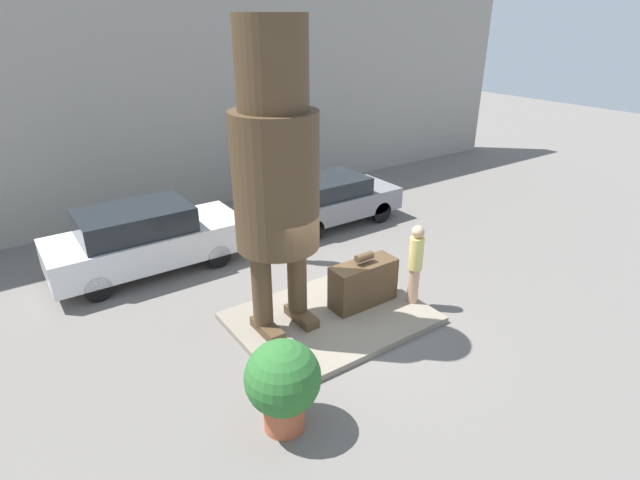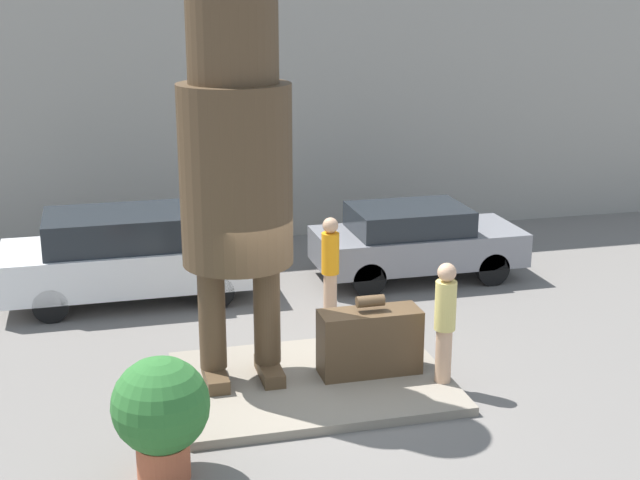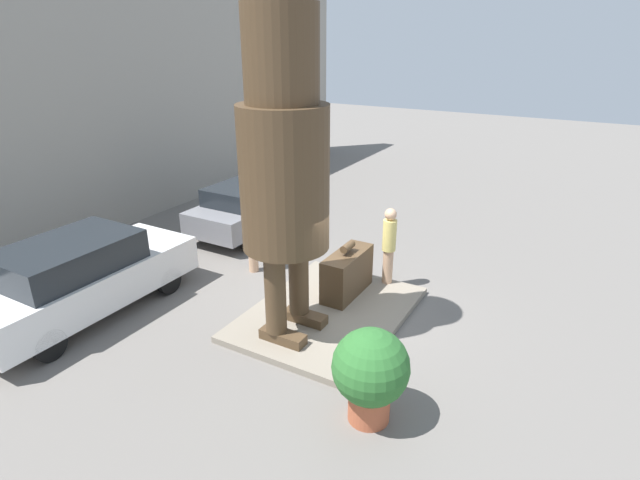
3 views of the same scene
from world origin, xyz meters
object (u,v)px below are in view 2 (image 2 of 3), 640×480
giant_suitcase (370,341)px  tourist (445,318)px  planter_pot (161,411)px  parked_car_white (128,255)px  parked_car_grey (415,240)px  worker_hivis (330,264)px  statue_figure (235,149)px

giant_suitcase → tourist: size_ratio=0.83×
planter_pot → parked_car_white: bearing=90.8°
giant_suitcase → parked_car_grey: size_ratio=0.37×
planter_pot → worker_hivis: 5.58m
giant_suitcase → parked_car_white: 5.46m
parked_car_white → parked_car_grey: size_ratio=1.15×
planter_pot → worker_hivis: size_ratio=0.84×
parked_car_white → worker_hivis: 3.79m
tourist → parked_car_grey: (1.35, 4.84, -0.32)m
statue_figure → giant_suitcase: bearing=-9.8°
tourist → parked_car_white: bearing=129.9°
parked_car_white → planter_pot: bearing=-89.2°
giant_suitcase → worker_hivis: worker_hivis is taller
statue_figure → parked_car_white: size_ratio=1.24×
statue_figure → giant_suitcase: size_ratio=3.87×
parked_car_grey → worker_hivis: bearing=-142.1°
giant_suitcase → planter_pot: 3.70m
parked_car_grey → planter_pot: planter_pot is taller
tourist → parked_car_grey: tourist is taller
parked_car_white → giant_suitcase: bearing=-53.8°
parked_car_grey → planter_pot: (-5.41, -6.24, 0.09)m
giant_suitcase → parked_car_white: (-3.22, 4.40, 0.24)m
statue_figure → giant_suitcase: 3.40m
giant_suitcase → tourist: tourist is taller
parked_car_white → worker_hivis: size_ratio=2.56×
giant_suitcase → parked_car_white: bearing=126.2°
parked_car_white → worker_hivis: (3.32, -1.81, 0.13)m
statue_figure → worker_hivis: bearing=49.5°
parked_car_white → planter_pot: 6.36m
worker_hivis → parked_car_white: bearing=151.4°
statue_figure → parked_car_grey: bearing=44.0°
tourist → worker_hivis: 3.26m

